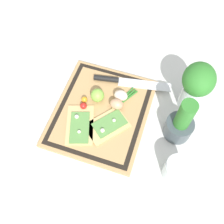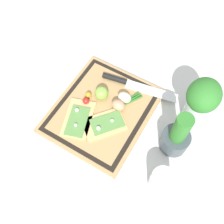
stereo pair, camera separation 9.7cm
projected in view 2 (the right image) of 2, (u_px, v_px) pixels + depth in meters
ground_plane at (102, 112)px, 1.02m from camera, size 6.00×6.00×0.00m
cutting_board at (102, 110)px, 1.01m from camera, size 0.41×0.35×0.02m
pizza_slice_near at (78, 119)px, 0.97m from camera, size 0.18×0.14×0.02m
pizza_slice_far at (105, 124)px, 0.96m from camera, size 0.18×0.17×0.02m
knife at (127, 83)px, 1.05m from camera, size 0.09×0.31×0.02m
egg_brown at (118, 105)px, 0.98m from camera, size 0.04×0.05×0.04m
egg_pink at (124, 97)px, 1.00m from camera, size 0.04×0.05×0.04m
lime at (101, 93)px, 1.00m from camera, size 0.05×0.05×0.05m
cherry_tomato_red at (86, 101)px, 1.00m from camera, size 0.03×0.03×0.03m
cherry_tomato_yellow at (88, 95)px, 1.02m from camera, size 0.02×0.02×0.02m
scallion_bunch at (108, 113)px, 0.99m from camera, size 0.28×0.16×0.01m
herb_pot at (176, 137)px, 0.89m from camera, size 0.10×0.10×0.20m
sauce_jar at (161, 182)px, 0.85m from camera, size 0.08×0.08×0.09m
herb_glass at (201, 100)px, 0.89m from camera, size 0.13×0.11×0.21m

